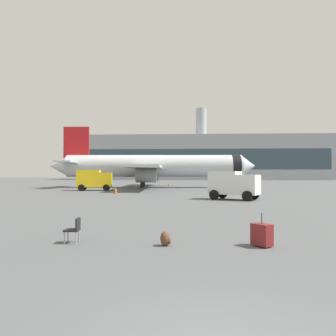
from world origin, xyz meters
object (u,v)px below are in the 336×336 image
service_truck (94,179)px  safety_cone_near (116,190)px  airplane_at_gate (153,166)px  traveller_backpack (166,239)px  rolling_suitcase (262,235)px  safety_cone_mid (169,184)px  gate_chair (74,228)px  cargo_van (233,184)px

service_truck → safety_cone_near: service_truck is taller
airplane_at_gate → traveller_backpack: size_ratio=74.43×
airplane_at_gate → safety_cone_near: 17.74m
safety_cone_near → rolling_suitcase: size_ratio=0.67×
service_truck → safety_cone_mid: size_ratio=7.48×
traveller_backpack → safety_cone_near: bearing=105.4°
safety_cone_near → gate_chair: bearing=-80.7°
service_truck → cargo_van: 23.00m
safety_cone_near → gate_chair: size_ratio=0.85×
cargo_van → gate_chair: (-8.24, -19.12, -0.95)m
traveller_backpack → gate_chair: (-3.18, 0.27, 0.27)m
airplane_at_gate → safety_cone_near: airplane_at_gate is taller
cargo_van → rolling_suitcase: (-1.89, -19.33, -1.06)m
cargo_van → safety_cone_near: 15.43m
traveller_backpack → airplane_at_gate: bearing=96.3°
safety_cone_mid → gate_chair: gate_chair is taller
safety_cone_mid → traveller_backpack: size_ratio=1.42×
airplane_at_gate → safety_cone_mid: bearing=71.9°
airplane_at_gate → safety_cone_mid: 8.32m
safety_cone_near → traveller_backpack: (7.72, -27.97, -0.13)m
gate_chair → safety_cone_mid: bearing=89.3°
service_truck → rolling_suitcase: bearing=-66.0°
cargo_van → rolling_suitcase: 19.45m
service_truck → safety_cone_near: (4.50, -6.60, -1.25)m
traveller_backpack → service_truck: bearing=109.5°
safety_cone_near → safety_cone_mid: 24.99m
safety_cone_near → rolling_suitcase: 29.95m
safety_cone_near → gate_chair: (4.54, -27.70, 0.14)m
service_truck → gate_chair: service_truck is taller
airplane_at_gate → service_truck: bearing=-124.4°
service_truck → safety_cone_mid: bearing=61.6°
safety_cone_mid → traveller_backpack: bearing=-87.2°
airplane_at_gate → service_truck: 13.02m
safety_cone_near → rolling_suitcase: bearing=-68.7°
airplane_at_gate → cargo_van: airplane_at_gate is taller
airplane_at_gate → traveller_backpack: airplane_at_gate is taller
airplane_at_gate → service_truck: airplane_at_gate is taller
airplane_at_gate → cargo_van: (10.01, -25.79, -2.21)m
safety_cone_mid → airplane_at_gate: bearing=-108.1°
safety_cone_near → safety_cone_mid: size_ratio=1.08×
service_truck → gate_chair: size_ratio=5.92×
cargo_van → traveller_backpack: bearing=-104.6°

